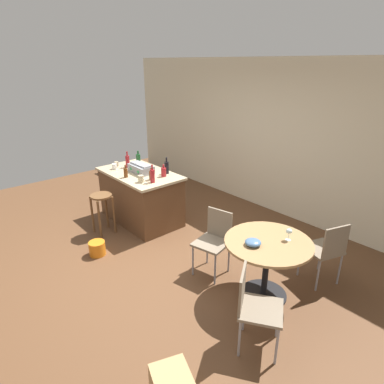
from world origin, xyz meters
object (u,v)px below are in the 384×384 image
at_px(cup_2, 115,166).
at_px(plastic_bucket, 97,248).
at_px(wooden_stool, 102,205).
at_px(wine_glass, 289,232).
at_px(toolbox, 141,168).
at_px(cup_0, 141,179).
at_px(folding_chair_left, 254,304).
at_px(cup_1, 116,164).
at_px(bottle_4, 152,176).
at_px(kitchen_island, 141,196).
at_px(bottle_5, 138,159).
at_px(bottle_3, 151,175).
at_px(serving_bowl, 253,242).
at_px(bottle_1, 126,173).
at_px(dining_table, 267,255).
at_px(bottle_0, 167,167).
at_px(folding_chair_far, 214,238).
at_px(bottle_2, 128,161).
at_px(folding_chair_near, 326,248).
at_px(bottle_6, 164,172).

relative_size(cup_2, plastic_bucket, 0.50).
distance_m(wooden_stool, wine_glass, 2.98).
relative_size(toolbox, cup_0, 3.65).
distance_m(folding_chair_left, wine_glass, 0.99).
xyz_separation_m(cup_1, wine_glass, (3.38, 0.29, -0.08)).
bearing_deg(cup_1, bottle_4, 0.32).
xyz_separation_m(kitchen_island, folding_chair_left, (3.06, -0.72, 0.05)).
relative_size(cup_2, wine_glass, 0.82).
height_order(bottle_5, wine_glass, bottle_5).
distance_m(bottle_3, bottle_4, 0.13).
height_order(kitchen_island, serving_bowl, kitchen_island).
distance_m(folding_chair_left, plastic_bucket, 2.58).
distance_m(bottle_1, bottle_3, 0.44).
bearing_deg(bottle_5, cup_1, -105.74).
bearing_deg(bottle_1, cup_1, 163.95).
xyz_separation_m(dining_table, bottle_3, (-2.24, -0.04, 0.39)).
bearing_deg(serving_bowl, folding_chair_left, -48.58).
bearing_deg(folding_chair_left, cup_2, 171.90).
height_order(bottle_0, bottle_1, bottle_0).
distance_m(bottle_3, cup_0, 0.19).
xyz_separation_m(dining_table, toolbox, (-2.66, 0.04, 0.39)).
bearing_deg(bottle_4, folding_chair_far, -0.50).
relative_size(folding_chair_left, serving_bowl, 4.70).
height_order(bottle_1, cup_2, bottle_1).
distance_m(bottle_2, serving_bowl, 3.02).
bearing_deg(bottle_1, wooden_stool, -100.27).
distance_m(folding_chair_near, bottle_1, 3.15).
relative_size(kitchen_island, bottle_1, 7.24).
relative_size(bottle_1, bottle_2, 0.73).
bearing_deg(folding_chair_far, folding_chair_near, 37.86).
xyz_separation_m(bottle_1, serving_bowl, (2.55, 0.08, -0.19)).
distance_m(folding_chair_left, bottle_2, 3.56).
xyz_separation_m(bottle_5, serving_bowl, (3.08, -0.49, -0.20)).
relative_size(bottle_1, bottle_4, 0.74).
bearing_deg(kitchen_island, bottle_5, 148.68).
bearing_deg(cup_2, plastic_bucket, -42.47).
distance_m(folding_chair_far, bottle_6, 1.59).
bearing_deg(bottle_0, serving_bowl, -13.28).
bearing_deg(bottle_1, kitchen_island, 103.46).
xyz_separation_m(toolbox, bottle_1, (0.05, -0.32, 0.01)).
height_order(kitchen_island, bottle_5, bottle_5).
relative_size(bottle_0, wine_glass, 1.92).
xyz_separation_m(bottle_2, cup_2, (-0.05, -0.23, -0.06)).
bearing_deg(cup_0, bottle_0, 98.11).
height_order(folding_chair_left, bottle_2, bottle_2).
bearing_deg(toolbox, dining_table, -0.92).
bearing_deg(cup_0, cup_1, 172.69).
relative_size(bottle_0, cup_0, 2.24).
bearing_deg(bottle_5, kitchen_island, -31.32).
bearing_deg(bottle_2, wine_glass, 2.85).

